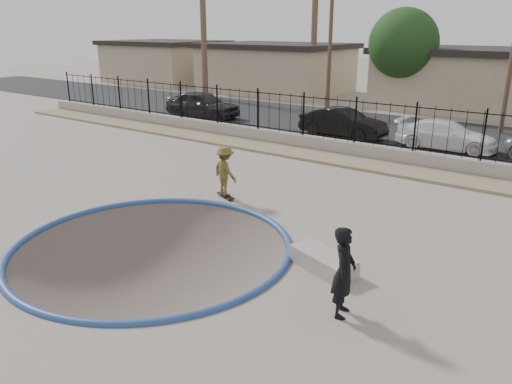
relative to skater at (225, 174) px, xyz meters
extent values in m
cube|color=slate|center=(0.95, 9.00, -1.89)|extent=(120.00, 120.00, 2.20)
torus|color=navy|center=(0.95, -4.00, -0.79)|extent=(7.04, 7.04, 0.20)
cube|color=#998764|center=(0.95, 6.20, -0.74)|extent=(42.00, 1.60, 0.11)
cube|color=gray|center=(0.95, 7.30, -0.49)|extent=(42.00, 0.45, 0.60)
cube|color=black|center=(0.95, 7.30, -0.07)|extent=(40.00, 0.04, 0.03)
cube|color=black|center=(0.95, 7.30, 1.51)|extent=(40.00, 0.04, 0.04)
cube|color=black|center=(0.95, 14.00, -0.77)|extent=(90.00, 8.00, 0.04)
cube|color=tan|center=(-27.05, 23.50, 0.96)|extent=(10.00, 8.00, 3.50)
cube|color=black|center=(-27.05, 23.50, 2.91)|extent=(10.60, 8.60, 0.40)
cube|color=tan|center=(-14.05, 23.50, 0.96)|extent=(11.00, 8.00, 3.50)
cube|color=black|center=(-14.05, 23.50, 2.91)|extent=(11.60, 8.60, 0.40)
cube|color=tan|center=(0.95, 23.50, 0.96)|extent=(10.00, 8.00, 3.50)
cube|color=black|center=(0.95, 23.50, 2.91)|extent=(10.60, 8.60, 0.40)
cylinder|color=brown|center=(-16.05, 17.00, 4.71)|extent=(0.44, 0.44, 11.00)
cylinder|color=brown|center=(-9.05, 21.00, 3.71)|extent=(0.44, 0.44, 9.00)
cylinder|color=#473323|center=(-5.05, 16.00, 3.71)|extent=(0.24, 0.24, 9.00)
cylinder|color=#473323|center=(-2.05, 20.00, 0.71)|extent=(0.34, 0.34, 3.00)
sphere|color=#143311|center=(-2.05, 20.00, 3.41)|extent=(4.32, 4.32, 4.32)
imported|color=olive|center=(0.00, 0.00, 0.00)|extent=(1.14, 0.84, 1.58)
cube|color=black|center=(0.00, 0.00, -0.73)|extent=(0.89, 0.53, 0.02)
cylinder|color=silver|center=(-0.30, 0.03, -0.76)|extent=(0.06, 0.05, 0.06)
cylinder|color=silver|center=(-0.24, 0.19, -0.76)|extent=(0.06, 0.05, 0.06)
cylinder|color=silver|center=(0.24, -0.19, -0.76)|extent=(0.06, 0.05, 0.06)
cylinder|color=silver|center=(0.30, -0.03, -0.76)|extent=(0.06, 0.05, 0.06)
imported|color=black|center=(6.14, -3.95, 0.10)|extent=(0.59, 0.75, 1.79)
cube|color=gray|center=(4.95, -2.53, -0.59)|extent=(1.74, 1.18, 0.40)
imported|color=black|center=(-10.36, 10.40, 0.02)|extent=(4.73, 2.30, 1.56)
imported|color=black|center=(-1.15, 10.40, -0.06)|extent=(4.25, 1.51, 1.40)
imported|color=white|center=(3.70, 10.81, -0.13)|extent=(4.39, 1.99, 1.25)
camera|label=1|loc=(9.75, -11.62, 4.45)|focal=35.00mm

